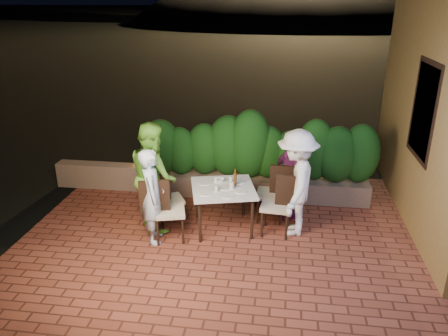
% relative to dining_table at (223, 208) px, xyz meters
% --- Properties ---
extents(ground, '(400.00, 400.00, 0.00)m').
position_rel_dining_table_xyz_m(ground, '(0.29, -0.94, -0.40)').
color(ground, black).
rests_on(ground, ground).
extents(terrace_floor, '(7.00, 6.00, 0.15)m').
position_rel_dining_table_xyz_m(terrace_floor, '(0.29, -0.44, -0.45)').
color(terrace_floor, brown).
rests_on(terrace_floor, ground).
extents(window_pane, '(0.08, 1.00, 1.40)m').
position_rel_dining_table_xyz_m(window_pane, '(3.11, 0.56, 1.62)').
color(window_pane, black).
rests_on(window_pane, building_wall).
extents(window_frame, '(0.06, 1.15, 1.55)m').
position_rel_dining_table_xyz_m(window_frame, '(3.10, 0.56, 1.62)').
color(window_frame, black).
rests_on(window_frame, building_wall).
extents(planter, '(4.20, 0.55, 0.40)m').
position_rel_dining_table_xyz_m(planter, '(0.49, 1.36, -0.17)').
color(planter, brown).
rests_on(planter, ground).
extents(hedge, '(4.00, 0.70, 1.10)m').
position_rel_dining_table_xyz_m(hedge, '(0.49, 1.36, 0.57)').
color(hedge, '#144111').
rests_on(hedge, planter).
extents(parapet, '(2.20, 0.30, 0.50)m').
position_rel_dining_table_xyz_m(parapet, '(-2.51, 1.36, -0.12)').
color(parapet, brown).
rests_on(parapet, ground).
extents(hill, '(52.00, 40.00, 22.00)m').
position_rel_dining_table_xyz_m(hill, '(2.29, 59.06, -4.38)').
color(hill, black).
rests_on(hill, ground).
extents(dining_table, '(1.23, 1.23, 0.75)m').
position_rel_dining_table_xyz_m(dining_table, '(0.00, 0.00, 0.00)').
color(dining_table, white).
rests_on(dining_table, ground).
extents(plate_nw, '(0.21, 0.21, 0.01)m').
position_rel_dining_table_xyz_m(plate_nw, '(-0.24, -0.29, 0.38)').
color(plate_nw, white).
rests_on(plate_nw, dining_table).
extents(plate_sw, '(0.20, 0.20, 0.01)m').
position_rel_dining_table_xyz_m(plate_sw, '(-0.34, 0.11, 0.38)').
color(plate_sw, white).
rests_on(plate_sw, dining_table).
extents(plate_ne, '(0.20, 0.20, 0.01)m').
position_rel_dining_table_xyz_m(plate_ne, '(0.30, -0.13, 0.38)').
color(plate_ne, white).
rests_on(plate_ne, dining_table).
extents(plate_se, '(0.23, 0.23, 0.01)m').
position_rel_dining_table_xyz_m(plate_se, '(0.20, 0.26, 0.38)').
color(plate_se, white).
rests_on(plate_se, dining_table).
extents(plate_centre, '(0.22, 0.22, 0.01)m').
position_rel_dining_table_xyz_m(plate_centre, '(0.03, -0.03, 0.38)').
color(plate_centre, white).
rests_on(plate_centre, dining_table).
extents(plate_front, '(0.21, 0.21, 0.01)m').
position_rel_dining_table_xyz_m(plate_front, '(0.12, -0.33, 0.38)').
color(plate_front, white).
rests_on(plate_front, dining_table).
extents(glass_nw, '(0.06, 0.06, 0.10)m').
position_rel_dining_table_xyz_m(glass_nw, '(-0.09, -0.17, 0.42)').
color(glass_nw, silver).
rests_on(glass_nw, dining_table).
extents(glass_sw, '(0.06, 0.06, 0.10)m').
position_rel_dining_table_xyz_m(glass_sw, '(-0.15, 0.18, 0.42)').
color(glass_sw, silver).
rests_on(glass_sw, dining_table).
extents(glass_ne, '(0.07, 0.07, 0.12)m').
position_rel_dining_table_xyz_m(glass_ne, '(0.15, -0.05, 0.43)').
color(glass_ne, silver).
rests_on(glass_ne, dining_table).
extents(glass_se, '(0.06, 0.06, 0.11)m').
position_rel_dining_table_xyz_m(glass_se, '(0.10, 0.22, 0.43)').
color(glass_se, silver).
rests_on(glass_se, dining_table).
extents(beer_bottle, '(0.06, 0.06, 0.29)m').
position_rel_dining_table_xyz_m(beer_bottle, '(0.18, 0.10, 0.52)').
color(beer_bottle, '#4F2E0D').
rests_on(beer_bottle, dining_table).
extents(bowl, '(0.18, 0.18, 0.04)m').
position_rel_dining_table_xyz_m(bowl, '(-0.09, 0.25, 0.40)').
color(bowl, white).
rests_on(bowl, dining_table).
extents(chair_left_front, '(0.59, 0.59, 1.03)m').
position_rel_dining_table_xyz_m(chair_left_front, '(-0.79, -0.47, 0.14)').
color(chair_left_front, black).
rests_on(chair_left_front, ground).
extents(chair_left_back, '(0.58, 0.58, 0.93)m').
position_rel_dining_table_xyz_m(chair_left_back, '(-0.92, 0.04, 0.09)').
color(chair_left_back, black).
rests_on(chair_left_back, ground).
extents(chair_right_front, '(0.52, 0.52, 1.04)m').
position_rel_dining_table_xyz_m(chair_right_front, '(0.88, -0.04, 0.14)').
color(chair_right_front, black).
rests_on(chair_right_front, ground).
extents(chair_right_back, '(0.49, 0.49, 1.02)m').
position_rel_dining_table_xyz_m(chair_right_back, '(0.77, 0.43, 0.13)').
color(chair_right_back, black).
rests_on(chair_right_back, ground).
extents(diner_blue, '(0.50, 0.64, 1.54)m').
position_rel_dining_table_xyz_m(diner_blue, '(-1.03, -0.54, 0.40)').
color(diner_blue, '#C0DBF7').
rests_on(diner_blue, ground).
extents(diner_green, '(1.06, 1.12, 1.82)m').
position_rel_dining_table_xyz_m(diner_green, '(-1.15, -0.05, 0.53)').
color(diner_green, '#70C43D').
rests_on(diner_green, ground).
extents(diner_white, '(0.78, 1.20, 1.76)m').
position_rel_dining_table_xyz_m(diner_white, '(1.18, 0.04, 0.50)').
color(diner_white, white).
rests_on(diner_white, ground).
extents(diner_purple, '(0.81, 0.93, 1.50)m').
position_rel_dining_table_xyz_m(diner_purple, '(1.07, 0.58, 0.38)').
color(diner_purple, '#6B235F').
rests_on(diner_purple, ground).
extents(parapet_lamp, '(0.10, 0.10, 0.14)m').
position_rel_dining_table_xyz_m(parapet_lamp, '(-1.85, 1.36, 0.20)').
color(parapet_lamp, orange).
rests_on(parapet_lamp, parapet).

